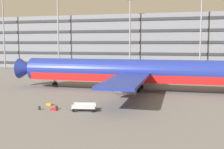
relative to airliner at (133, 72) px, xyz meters
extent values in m
plane|color=slate|center=(1.85, 0.17, -2.90)|extent=(600.00, 600.00, 0.00)
cube|color=slate|center=(1.85, 43.11, 4.80)|extent=(154.83, 21.16, 15.39)
cube|color=#2D2D33|center=(1.85, 32.43, -1.36)|extent=(153.28, 0.24, 0.70)
cube|color=#2D2D33|center=(1.85, 32.43, 1.72)|extent=(153.28, 0.24, 0.70)
cube|color=#2D2D33|center=(1.85, 32.43, 4.80)|extent=(153.28, 0.24, 0.70)
cube|color=#2D2D33|center=(1.85, 32.43, 7.88)|extent=(153.28, 0.24, 0.70)
cube|color=#2D2D33|center=(1.85, 32.43, 10.95)|extent=(153.28, 0.24, 0.70)
cylinder|color=navy|center=(-0.41, -0.01, 0.18)|extent=(34.18, 4.23, 3.65)
cube|color=red|center=(-0.41, -0.01, -0.82)|extent=(32.82, 4.14, 1.17)
cone|color=navy|center=(-18.48, -0.32, 0.18)|extent=(2.98, 3.52, 3.47)
cube|color=navy|center=(0.74, -8.98, -0.09)|extent=(4.64, 14.41, 0.36)
cube|color=navy|center=(0.43, 9.00, -0.09)|extent=(4.64, 14.41, 0.36)
cylinder|color=#9E9EA3|center=(0.19, -6.41, -1.40)|extent=(2.64, 2.05, 2.01)
cylinder|color=#9E9EA3|center=(-0.02, 6.41, -1.40)|extent=(2.64, 2.05, 2.01)
cylinder|color=black|center=(-13.38, -0.23, -2.45)|extent=(0.91, 0.37, 0.90)
cylinder|color=slate|center=(-13.38, -0.23, -1.82)|extent=(0.20, 0.20, 1.25)
cylinder|color=black|center=(0.98, -1.53, -2.45)|extent=(0.91, 0.37, 0.90)
cylinder|color=slate|center=(0.98, -1.53, -1.82)|extent=(0.20, 0.20, 1.25)
cylinder|color=black|center=(0.92, 1.57, -2.45)|extent=(0.91, 0.37, 0.90)
cylinder|color=slate|center=(0.92, 1.57, -1.82)|extent=(0.20, 0.20, 1.25)
cylinder|color=gray|center=(-43.61, 28.44, 8.38)|extent=(0.36, 0.36, 22.56)
cylinder|color=gray|center=(-26.33, 28.44, 6.86)|extent=(0.36, 0.36, 19.52)
cylinder|color=gray|center=(-6.14, 28.44, 6.29)|extent=(0.36, 0.36, 18.38)
cylinder|color=gray|center=(11.28, 28.44, 9.44)|extent=(0.36, 0.36, 24.68)
cube|color=#B21E23|center=(-6.17, -15.17, -2.78)|extent=(0.70, 0.45, 0.24)
cube|color=black|center=(-5.82, -15.13, -2.78)|extent=(0.05, 0.19, 0.02)
cube|color=orange|center=(-7.84, -12.89, -2.78)|extent=(0.76, 0.60, 0.23)
cube|color=black|center=(-8.20, -12.82, -2.78)|extent=(0.08, 0.24, 0.02)
ellipsoid|color=#264C26|center=(-7.81, -15.32, -2.67)|extent=(0.33, 0.24, 0.45)
ellipsoid|color=#264C26|center=(-7.80, -15.23, -2.74)|extent=(0.23, 0.12, 0.20)
torus|color=black|center=(-7.82, -15.35, -2.44)|extent=(0.08, 0.02, 0.08)
cube|color=black|center=(-7.91, -15.39, -2.67)|extent=(0.04, 0.03, 0.38)
cube|color=black|center=(-7.75, -15.42, -2.67)|extent=(0.04, 0.03, 0.38)
ellipsoid|color=maroon|center=(-6.12, -14.51, -2.69)|extent=(0.28, 0.40, 0.42)
ellipsoid|color=maroon|center=(-6.02, -14.50, -2.75)|extent=(0.14, 0.27, 0.19)
torus|color=black|center=(-6.16, -14.51, -2.47)|extent=(0.02, 0.08, 0.08)
cube|color=black|center=(-6.24, -14.42, -2.69)|extent=(0.03, 0.04, 0.36)
cube|color=black|center=(-6.22, -14.62, -2.69)|extent=(0.03, 0.04, 0.36)
cube|color=#B7B7BC|center=(-2.82, -14.56, -2.48)|extent=(2.80, 1.78, 0.12)
cylinder|color=#4C4C51|center=(-4.44, -14.88, -2.72)|extent=(0.70, 0.18, 0.05)
cube|color=#B7B7BC|center=(-2.71, -15.17, -2.28)|extent=(2.43, 0.52, 0.40)
cube|color=#B7B7BC|center=(-2.94, -13.96, -2.28)|extent=(2.43, 0.52, 0.40)
cylinder|color=black|center=(-3.74, -15.30, -2.72)|extent=(0.37, 0.17, 0.36)
cylinder|color=black|center=(-3.95, -14.22, -2.72)|extent=(0.37, 0.17, 0.36)
cylinder|color=black|center=(-1.70, -14.90, -2.72)|extent=(0.37, 0.17, 0.36)
cylinder|color=black|center=(-1.91, -13.82, -2.72)|extent=(0.37, 0.17, 0.36)
camera|label=1|loc=(7.68, -42.51, 4.45)|focal=44.47mm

